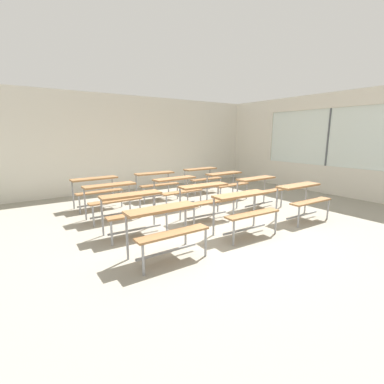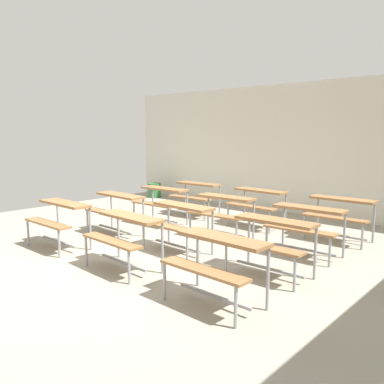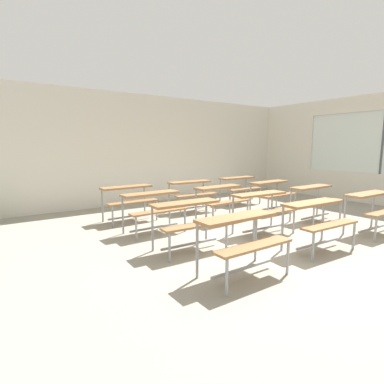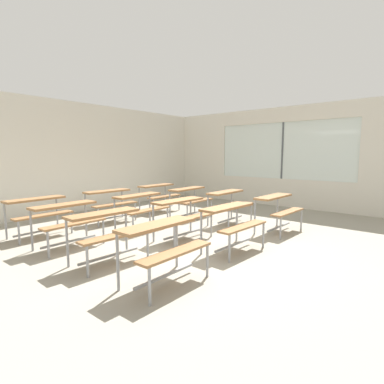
{
  "view_description": "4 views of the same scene",
  "coord_description": "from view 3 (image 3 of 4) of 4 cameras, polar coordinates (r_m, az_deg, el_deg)",
  "views": [
    {
      "loc": [
        -3.09,
        -4.03,
        1.79
      ],
      "look_at": [
        0.33,
        0.96,
        0.5
      ],
      "focal_mm": 25.3,
      "sensor_mm": 36.0,
      "label": 1
    },
    {
      "loc": [
        4.58,
        -4.02,
        1.86
      ],
      "look_at": [
        -0.42,
        1.54,
        0.76
      ],
      "focal_mm": 37.36,
      "sensor_mm": 36.0,
      "label": 2
    },
    {
      "loc": [
        -3.8,
        -3.3,
        1.6
      ],
      "look_at": [
        -0.58,
        1.4,
        0.72
      ],
      "focal_mm": 28.0,
      "sensor_mm": 36.0,
      "label": 3
    },
    {
      "loc": [
        -3.8,
        -3.3,
        1.6
      ],
      "look_at": [
        0.76,
        0.54,
        0.84
      ],
      "focal_mm": 28.0,
      "sensor_mm": 36.0,
      "label": 4
    }
  ],
  "objects": [
    {
      "name": "desk_bench_r1c2",
      "position": [
        6.94,
        22.46,
        -0.51
      ],
      "size": [
        1.11,
        0.6,
        0.74
      ],
      "rotation": [
        0.0,
        0.0,
        0.01
      ],
      "color": "olive",
      "rests_on": "ground"
    },
    {
      "name": "desk_bench_r0c0",
      "position": [
        3.74,
        9.56,
        -7.48
      ],
      "size": [
        1.1,
        0.6,
        0.74
      ],
      "rotation": [
        0.0,
        0.0,
        -0.0
      ],
      "color": "olive",
      "rests_on": "ground"
    },
    {
      "name": "desk_bench_r2c0",
      "position": [
        5.57,
        -7.37,
        -2.04
      ],
      "size": [
        1.12,
        0.62,
        0.74
      ],
      "rotation": [
        0.0,
        0.0,
        0.03
      ],
      "color": "olive",
      "rests_on": "ground"
    },
    {
      "name": "desk_bench_r0c2",
      "position": [
        6.41,
        31.36,
        -1.85
      ],
      "size": [
        1.12,
        0.62,
        0.74
      ],
      "rotation": [
        0.0,
        0.0,
        -0.03
      ],
      "color": "olive",
      "rests_on": "ground"
    },
    {
      "name": "desk_bench_r3c0",
      "position": [
        6.54,
        -11.93,
        -0.56
      ],
      "size": [
        1.12,
        0.64,
        0.74
      ],
      "rotation": [
        0.0,
        0.0,
        0.04
      ],
      "color": "olive",
      "rests_on": "ground"
    },
    {
      "name": "desk_bench_r2c2",
      "position": [
        7.56,
        15.06,
        0.56
      ],
      "size": [
        1.12,
        0.63,
        0.74
      ],
      "rotation": [
        0.0,
        0.0,
        0.03
      ],
      "color": "olive",
      "rests_on": "ground"
    },
    {
      "name": "desk_bench_r2c1",
      "position": [
        6.44,
        5.63,
        -0.56
      ],
      "size": [
        1.13,
        0.64,
        0.74
      ],
      "rotation": [
        0.0,
        0.0,
        0.05
      ],
      "color": "olive",
      "rests_on": "ground"
    },
    {
      "name": "wall_back",
      "position": [
        8.68,
        -8.52,
        7.99
      ],
      "size": [
        10.0,
        0.12,
        3.0
      ],
      "primitive_type": "cube",
      "color": "silver",
      "rests_on": "ground"
    },
    {
      "name": "desk_bench_r1c1",
      "position": [
        5.63,
        13.39,
        -2.1
      ],
      "size": [
        1.12,
        0.64,
        0.74
      ],
      "rotation": [
        0.0,
        0.0,
        -0.04
      ],
      "color": "olive",
      "rests_on": "ground"
    },
    {
      "name": "desk_bench_r3c2",
      "position": [
        8.4,
        9.09,
        1.55
      ],
      "size": [
        1.11,
        0.61,
        0.74
      ],
      "rotation": [
        0.0,
        0.0,
        0.01
      ],
      "color": "olive",
      "rests_on": "ground"
    },
    {
      "name": "ground",
      "position": [
        5.29,
        14.09,
        -9.42
      ],
      "size": [
        10.0,
        9.0,
        0.05
      ],
      "primitive_type": "cube",
      "color": "gray"
    },
    {
      "name": "desk_bench_r1c0",
      "position": [
        4.6,
        -0.6,
        -4.29
      ],
      "size": [
        1.12,
        0.63,
        0.74
      ],
      "rotation": [
        0.0,
        0.0,
        -0.04
      ],
      "color": "olive",
      "rests_on": "ground"
    },
    {
      "name": "desk_bench_r0c1",
      "position": [
        5.0,
        22.89,
        -3.91
      ],
      "size": [
        1.12,
        0.64,
        0.74
      ],
      "rotation": [
        0.0,
        0.0,
        -0.04
      ],
      "color": "olive",
      "rests_on": "ground"
    },
    {
      "name": "desk_bench_r3c1",
      "position": [
        7.33,
        0.01,
        0.62
      ],
      "size": [
        1.12,
        0.64,
        0.74
      ],
      "rotation": [
        0.0,
        0.0,
        -0.04
      ],
      "color": "olive",
      "rests_on": "ground"
    }
  ]
}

